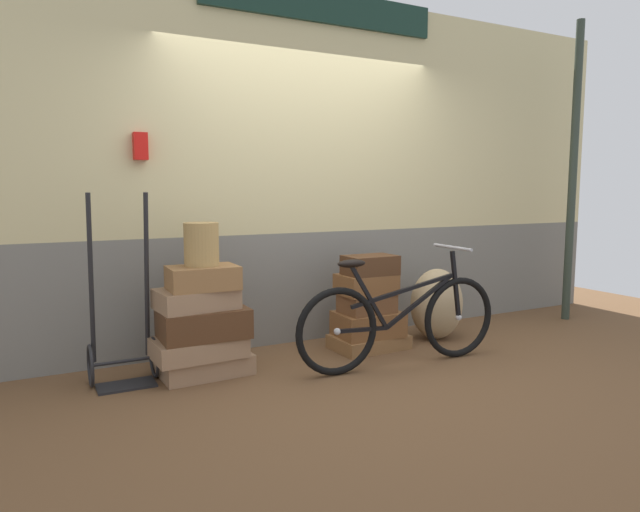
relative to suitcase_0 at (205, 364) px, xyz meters
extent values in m
cube|color=brown|center=(1.05, -0.27, -0.10)|extent=(9.06, 5.20, 0.06)
cube|color=slate|center=(1.05, 0.58, 0.41)|extent=(7.06, 0.20, 0.96)
cube|color=#CCBC84|center=(1.05, 0.58, 1.91)|extent=(7.06, 0.20, 2.03)
cube|color=#142D23|center=(1.22, 0.46, 2.80)|extent=(2.17, 0.04, 0.27)
cube|color=red|center=(-0.32, 0.44, 1.58)|extent=(0.10, 0.08, 0.20)
cylinder|color=#2D382D|center=(3.82, -0.02, 1.42)|extent=(0.08, 0.08, 2.99)
cube|color=#937051|center=(0.00, 0.00, 0.00)|extent=(0.66, 0.45, 0.14)
cube|color=#937051|center=(-0.05, -0.04, 0.14)|extent=(0.65, 0.44, 0.14)
cube|color=#4C2D19|center=(-0.01, -0.04, 0.32)|extent=(0.62, 0.41, 0.21)
cube|color=#937051|center=(-0.05, -0.02, 0.49)|extent=(0.58, 0.43, 0.14)
cube|color=olive|center=(-0.01, -0.05, 0.65)|extent=(0.49, 0.34, 0.16)
cube|color=olive|center=(1.42, 0.00, -0.01)|extent=(0.63, 0.44, 0.11)
cube|color=brown|center=(1.41, 0.00, 0.14)|extent=(0.55, 0.41, 0.20)
cube|color=brown|center=(1.39, -0.01, 0.32)|extent=(0.44, 0.32, 0.15)
cube|color=brown|center=(1.38, 0.00, 0.48)|extent=(0.46, 0.35, 0.17)
cube|color=#4C2D19|center=(1.40, -0.03, 0.65)|extent=(0.43, 0.28, 0.16)
cylinder|color=#A8844C|center=(-0.01, -0.02, 0.88)|extent=(0.25, 0.25, 0.31)
torus|color=black|center=(-0.77, 0.09, 0.07)|extent=(0.02, 0.29, 0.29)
torus|color=black|center=(-0.34, 0.09, 0.07)|extent=(0.02, 0.29, 0.29)
cylinder|color=black|center=(-0.55, 0.09, 0.07)|extent=(0.42, 0.02, 0.02)
cylinder|color=black|center=(-0.74, 0.09, 0.66)|extent=(0.03, 0.17, 1.17)
cylinder|color=black|center=(-0.37, 0.09, 0.66)|extent=(0.03, 0.17, 1.17)
cube|color=black|center=(-0.55, -0.02, -0.06)|extent=(0.38, 0.22, 0.02)
ellipsoid|color=tan|center=(2.13, -0.01, 0.25)|extent=(0.49, 0.42, 0.64)
torus|color=black|center=(0.84, -0.48, 0.25)|extent=(0.65, 0.09, 0.65)
sphere|color=#B2B2B7|center=(0.84, -0.48, 0.25)|extent=(0.05, 0.05, 0.05)
torus|color=black|center=(1.92, -0.53, 0.25)|extent=(0.65, 0.09, 0.65)
sphere|color=#B2B2B7|center=(1.92, -0.53, 0.25)|extent=(0.05, 0.05, 0.05)
cube|color=black|center=(1.55, -0.51, 0.42)|extent=(0.60, 0.06, 0.39)
cube|color=black|center=(1.10, -0.49, 0.48)|extent=(0.32, 0.05, 0.50)
cube|color=black|center=(1.05, -0.49, 0.24)|extent=(0.41, 0.05, 0.04)
cube|color=black|center=(1.40, -0.51, 0.51)|extent=(0.89, 0.08, 0.21)
cube|color=black|center=(1.88, -0.53, 0.52)|extent=(0.11, 0.03, 0.54)
ellipsoid|color=black|center=(0.96, -0.48, 0.74)|extent=(0.22, 0.10, 0.06)
cylinder|color=#A5A5AD|center=(1.84, -0.53, 0.82)|extent=(0.05, 0.46, 0.02)
camera|label=1|loc=(-1.09, -3.92, 1.27)|focal=31.56mm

